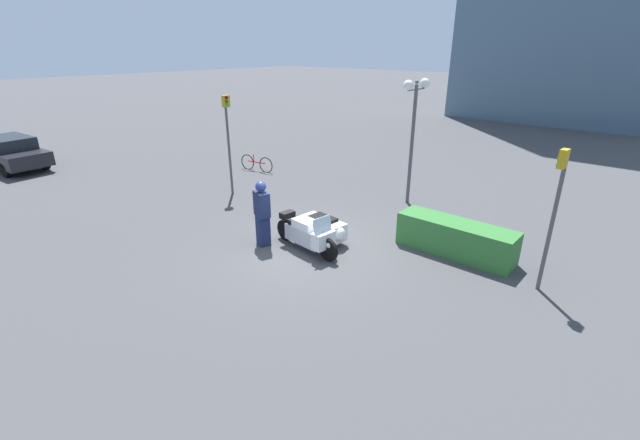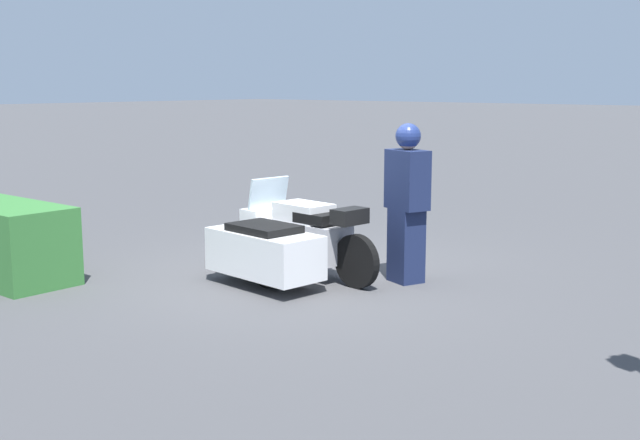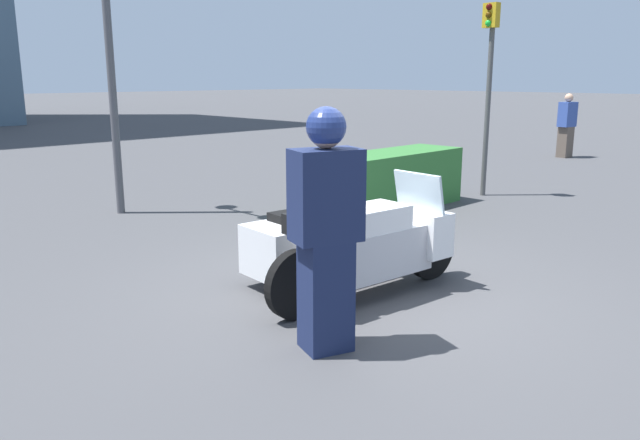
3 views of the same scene
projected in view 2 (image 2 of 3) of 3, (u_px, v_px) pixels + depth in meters
ground_plane at (306, 275)px, 9.79m from camera, size 160.00×160.00×0.00m
police_motorcycle at (278, 242)px, 9.50m from camera, size 2.38×1.52×1.15m
officer_rider at (407, 199)px, 9.31m from camera, size 0.58×0.46×1.86m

